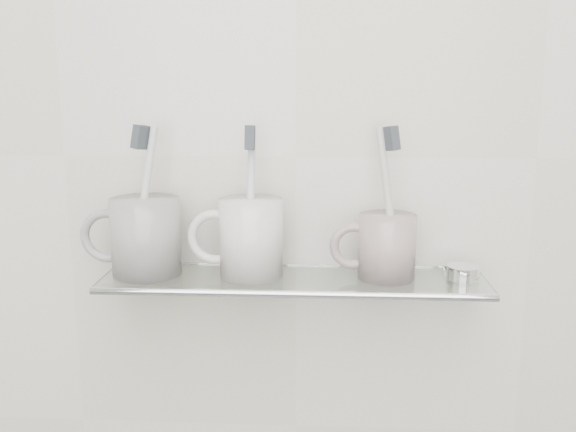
# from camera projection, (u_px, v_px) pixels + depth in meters

# --- Properties ---
(wall_back) EXTENTS (2.50, 0.00, 2.50)m
(wall_back) POSITION_uv_depth(u_px,v_px,m) (296.00, 157.00, 0.87)
(wall_back) COLOR beige
(wall_back) RESTS_ON ground
(shelf_glass) EXTENTS (0.50, 0.12, 0.01)m
(shelf_glass) POSITION_uv_depth(u_px,v_px,m) (293.00, 280.00, 0.84)
(shelf_glass) COLOR silver
(shelf_glass) RESTS_ON wall_back
(shelf_rail) EXTENTS (0.50, 0.01, 0.01)m
(shelf_rail) POSITION_uv_depth(u_px,v_px,m) (291.00, 294.00, 0.78)
(shelf_rail) COLOR silver
(shelf_rail) RESTS_ON shelf_glass
(bracket_left) EXTENTS (0.02, 0.03, 0.02)m
(bracket_left) POSITION_uv_depth(u_px,v_px,m) (145.00, 275.00, 0.90)
(bracket_left) COLOR silver
(bracket_left) RESTS_ON wall_back
(bracket_right) EXTENTS (0.02, 0.03, 0.02)m
(bracket_right) POSITION_uv_depth(u_px,v_px,m) (448.00, 280.00, 0.88)
(bracket_right) COLOR silver
(bracket_right) RESTS_ON wall_back
(mug_left) EXTENTS (0.10, 0.10, 0.10)m
(mug_left) POSITION_uv_depth(u_px,v_px,m) (146.00, 237.00, 0.84)
(mug_left) COLOR silver
(mug_left) RESTS_ON shelf_glass
(mug_left_handle) EXTENTS (0.07, 0.01, 0.07)m
(mug_left_handle) POSITION_uv_depth(u_px,v_px,m) (107.00, 236.00, 0.84)
(mug_left_handle) COLOR silver
(mug_left_handle) RESTS_ON mug_left
(toothbrush_left) EXTENTS (0.05, 0.02, 0.19)m
(toothbrush_left) POSITION_uv_depth(u_px,v_px,m) (144.00, 199.00, 0.83)
(toothbrush_left) COLOR silver
(toothbrush_left) RESTS_ON mug_left
(bristles_left) EXTENTS (0.03, 0.03, 0.03)m
(bristles_left) POSITION_uv_depth(u_px,v_px,m) (141.00, 137.00, 0.81)
(bristles_left) COLOR #32373D
(bristles_left) RESTS_ON toothbrush_left
(mug_center) EXTENTS (0.11, 0.11, 0.10)m
(mug_center) POSITION_uv_depth(u_px,v_px,m) (251.00, 238.00, 0.83)
(mug_center) COLOR silver
(mug_center) RESTS_ON shelf_glass
(mug_center_handle) EXTENTS (0.07, 0.01, 0.07)m
(mug_center_handle) POSITION_uv_depth(u_px,v_px,m) (215.00, 237.00, 0.84)
(mug_center_handle) COLOR silver
(mug_center_handle) RESTS_ON mug_center
(toothbrush_center) EXTENTS (0.01, 0.04, 0.19)m
(toothbrush_center) POSITION_uv_depth(u_px,v_px,m) (251.00, 200.00, 0.82)
(toothbrush_center) COLOR silver
(toothbrush_center) RESTS_ON mug_center
(bristles_center) EXTENTS (0.01, 0.03, 0.03)m
(bristles_center) POSITION_uv_depth(u_px,v_px,m) (250.00, 138.00, 0.81)
(bristles_center) COLOR #32373D
(bristles_center) RESTS_ON toothbrush_center
(mug_right) EXTENTS (0.09, 0.09, 0.08)m
(mug_right) POSITION_uv_depth(u_px,v_px,m) (387.00, 246.00, 0.83)
(mug_right) COLOR silver
(mug_right) RESTS_ON shelf_glass
(mug_right_handle) EXTENTS (0.06, 0.01, 0.06)m
(mug_right_handle) POSITION_uv_depth(u_px,v_px,m) (353.00, 246.00, 0.83)
(mug_right_handle) COLOR silver
(mug_right_handle) RESTS_ON mug_right
(toothbrush_right) EXTENTS (0.04, 0.02, 0.19)m
(toothbrush_right) POSITION_uv_depth(u_px,v_px,m) (388.00, 201.00, 0.81)
(toothbrush_right) COLOR beige
(toothbrush_right) RESTS_ON mug_right
(bristles_right) EXTENTS (0.03, 0.03, 0.03)m
(bristles_right) POSITION_uv_depth(u_px,v_px,m) (391.00, 138.00, 0.80)
(bristles_right) COLOR #32373D
(bristles_right) RESTS_ON toothbrush_right
(chrome_cap) EXTENTS (0.04, 0.04, 0.02)m
(chrome_cap) POSITION_uv_depth(u_px,v_px,m) (463.00, 272.00, 0.83)
(chrome_cap) COLOR silver
(chrome_cap) RESTS_ON shelf_glass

